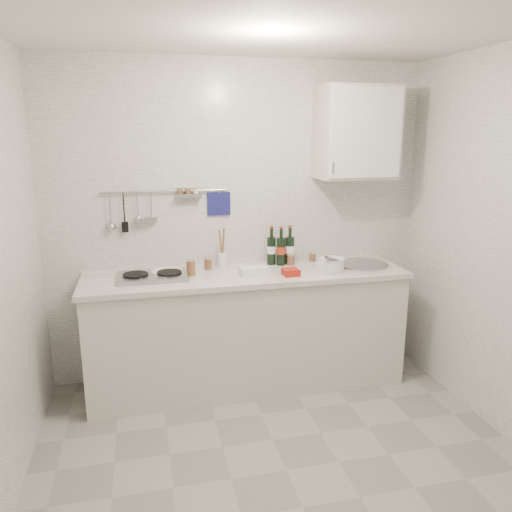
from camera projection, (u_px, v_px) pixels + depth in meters
The scene contains 16 objects.
floor at pixel (286, 470), 2.96m from camera, with size 3.00×3.00×0.00m, color slate.
ceiling at pixel (294, 14), 2.36m from camera, with size 3.00×3.00×0.00m, color silver.
back_wall at pixel (239, 223), 3.99m from camera, with size 3.00×0.02×2.50m, color silver.
counter at pixel (248, 332), 3.90m from camera, with size 2.44×0.64×0.96m.
wall_rail at pixel (162, 204), 3.78m from camera, with size 0.98×0.09×0.34m.
wall_cabinet at pixel (357, 133), 3.85m from camera, with size 0.60×0.38×0.70m.
plate_stack_hob at pixel (166, 273), 3.70m from camera, with size 0.24×0.24×0.03m.
plate_stack_sink at pixel (330, 265), 3.84m from camera, with size 0.25×0.24×0.10m.
wine_bottles at pixel (281, 245), 3.98m from camera, with size 0.22×0.11×0.31m.
butter_dish at pixel (254, 271), 3.70m from camera, with size 0.21×0.10×0.06m, color white.
strawberry_punnet at pixel (291, 272), 3.70m from camera, with size 0.12×0.12×0.05m, color red.
utensil_crock at pixel (222, 258), 3.91m from camera, with size 0.08×0.08×0.32m.
jar_a at pixel (208, 263), 3.86m from camera, with size 0.06×0.06×0.09m.
jar_b at pixel (312, 257), 4.11m from camera, with size 0.06×0.06×0.07m.
jar_c at pixel (291, 259), 3.99m from camera, with size 0.06×0.06×0.09m.
jar_d at pixel (191, 267), 3.69m from camera, with size 0.07×0.07×0.12m.
Camera 1 is at (-0.76, -2.46, 1.95)m, focal length 35.00 mm.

